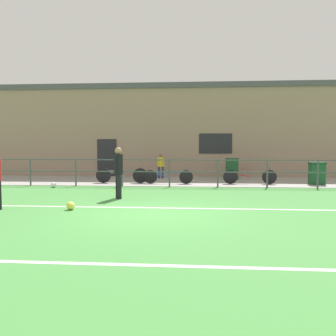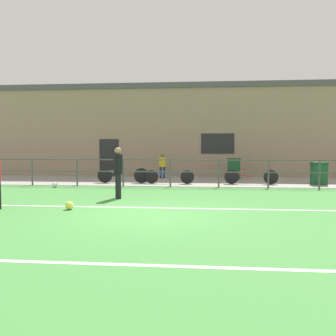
% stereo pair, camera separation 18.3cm
% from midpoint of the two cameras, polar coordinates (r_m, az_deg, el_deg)
% --- Properties ---
extents(ground, '(60.00, 44.00, 0.04)m').
position_cam_midpoint_polar(ground, '(8.89, -2.45, -7.57)').
color(ground, '#42843D').
extents(field_line_touchline, '(36.00, 0.11, 0.00)m').
position_cam_midpoint_polar(field_line_touchline, '(9.78, -1.71, -6.42)').
color(field_line_touchline, white).
rests_on(field_line_touchline, ground).
extents(field_line_hash, '(36.00, 0.11, 0.00)m').
position_cam_midpoint_polar(field_line_hash, '(5.29, -8.24, -15.07)').
color(field_line_hash, white).
rests_on(field_line_hash, ground).
extents(pavement_strip, '(48.00, 5.00, 0.02)m').
position_cam_midpoint_polar(pavement_strip, '(17.27, 1.41, -2.09)').
color(pavement_strip, gray).
rests_on(pavement_strip, ground).
extents(perimeter_fence, '(36.07, 0.07, 1.15)m').
position_cam_midpoint_polar(perimeter_fence, '(14.72, 0.74, -0.17)').
color(perimeter_fence, '#474C51').
rests_on(perimeter_fence, ground).
extents(clubhouse_facade, '(28.00, 2.56, 5.21)m').
position_cam_midpoint_polar(clubhouse_facade, '(20.90, 2.13, 6.03)').
color(clubhouse_facade, gray).
rests_on(clubhouse_facade, ground).
extents(player_goalkeeper, '(0.29, 0.42, 1.66)m').
position_cam_midpoint_polar(player_goalkeeper, '(11.55, -7.59, -0.23)').
color(player_goalkeeper, black).
rests_on(player_goalkeeper, ground).
extents(soccer_ball_match, '(0.22, 0.22, 0.22)m').
position_cam_midpoint_polar(soccer_ball_match, '(9.83, -15.07, -5.85)').
color(soccer_ball_match, '#E5E04C').
rests_on(soccer_ball_match, ground).
extents(soccer_ball_spare, '(0.23, 0.23, 0.23)m').
position_cam_midpoint_polar(soccer_ball_spare, '(15.28, -17.41, -2.58)').
color(soccer_ball_spare, white).
rests_on(soccer_ball_spare, ground).
extents(spectator_child, '(0.35, 0.22, 1.28)m').
position_cam_midpoint_polar(spectator_child, '(18.47, -0.61, 0.57)').
color(spectator_child, '#232D4C').
rests_on(spectator_child, pavement_strip).
extents(bicycle_parked_0, '(2.34, 0.04, 0.74)m').
position_cam_midpoint_polar(bicycle_parked_0, '(16.06, 13.54, -1.37)').
color(bicycle_parked_0, black).
rests_on(bicycle_parked_0, pavement_strip).
extents(bicycle_parked_1, '(2.22, 0.04, 0.71)m').
position_cam_midpoint_polar(bicycle_parked_1, '(15.86, 0.53, -1.38)').
color(bicycle_parked_1, black).
rests_on(bicycle_parked_1, pavement_strip).
extents(bicycle_parked_2, '(2.39, 0.04, 0.78)m').
position_cam_midpoint_polar(bicycle_parked_2, '(16.27, -6.94, -1.15)').
color(bicycle_parked_2, black).
rests_on(bicycle_parked_2, pavement_strip).
extents(trash_bin_0, '(0.64, 0.55, 0.98)m').
position_cam_midpoint_polar(trash_bin_0, '(16.85, 23.41, -0.79)').
color(trash_bin_0, '#194C28').
rests_on(trash_bin_0, pavement_strip).
extents(trash_bin_1, '(0.63, 0.53, 1.07)m').
position_cam_midpoint_polar(trash_bin_1, '(18.33, 10.83, -0.11)').
color(trash_bin_1, '#194C28').
rests_on(trash_bin_1, pavement_strip).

